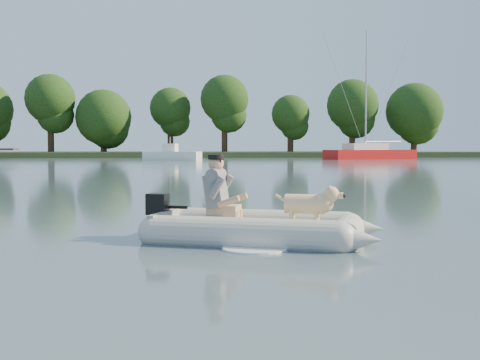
{
  "coord_description": "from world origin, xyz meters",
  "views": [
    {
      "loc": [
        -0.96,
        -7.73,
        1.29
      ],
      "look_at": [
        -0.07,
        1.62,
        0.75
      ],
      "focal_mm": 45.0,
      "sensor_mm": 36.0,
      "label": 1
    }
  ],
  "objects": [
    {
      "name": "motorboat",
      "position": [
        -1.91,
        45.43,
        0.98
      ],
      "size": [
        5.46,
        3.44,
        2.16
      ],
      "primitive_type": null,
      "rotation": [
        0.0,
        0.0,
        -0.31
      ],
      "color": "white",
      "rests_on": "water"
    },
    {
      "name": "water",
      "position": [
        0.0,
        0.0,
        0.0
      ],
      "size": [
        160.0,
        160.0,
        0.0
      ],
      "primitive_type": "plane",
      "color": "slate",
      "rests_on": "ground"
    },
    {
      "name": "dinghy",
      "position": [
        0.08,
        0.28,
        0.53
      ],
      "size": [
        5.34,
        4.77,
        1.25
      ],
      "primitive_type": null,
      "rotation": [
        0.0,
        0.0,
        -0.34
      ],
      "color": "#A3A39E",
      "rests_on": "water"
    },
    {
      "name": "dog",
      "position": [
        0.65,
        0.12,
        0.47
      ],
      "size": [
        0.89,
        0.56,
        0.56
      ],
      "primitive_type": null,
      "rotation": [
        0.0,
        0.0,
        -0.34
      ],
      "color": "tan",
      "rests_on": "dinghy"
    },
    {
      "name": "outboard_motor",
      "position": [
        -1.32,
        0.78,
        0.28
      ],
      "size": [
        0.44,
        0.37,
        0.71
      ],
      "primitive_type": null,
      "rotation": [
        0.0,
        0.0,
        -0.34
      ],
      "color": "black",
      "rests_on": "dinghy"
    },
    {
      "name": "sailboat",
      "position": [
        16.78,
        48.33,
        0.54
      ],
      "size": [
        9.39,
        5.39,
        12.37
      ],
      "rotation": [
        0.0,
        0.0,
        0.32
      ],
      "color": "red",
      "rests_on": "water"
    },
    {
      "name": "shore_bank",
      "position": [
        0.0,
        62.0,
        0.25
      ],
      "size": [
        160.0,
        12.0,
        0.7
      ],
      "primitive_type": "cube",
      "color": "#47512D",
      "rests_on": "water"
    },
    {
      "name": "man",
      "position": [
        -0.49,
        0.53,
        0.7
      ],
      "size": [
        0.8,
        0.75,
        0.97
      ],
      "primitive_type": null,
      "rotation": [
        0.0,
        0.0,
        -0.34
      ],
      "color": "slate",
      "rests_on": "dinghy"
    },
    {
      "name": "treeline",
      "position": [
        -3.71,
        61.11,
        5.48
      ],
      "size": [
        71.02,
        7.35,
        9.27
      ],
      "color": "#332316",
      "rests_on": "shore_bank"
    }
  ]
}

